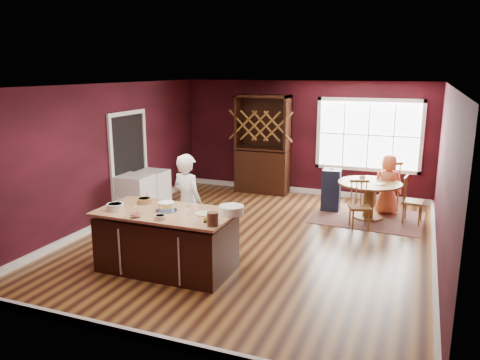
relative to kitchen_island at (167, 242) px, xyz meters
name	(u,v)px	position (x,y,z in m)	size (l,w,h in m)	color
room_shell	(255,165)	(0.80, 1.67, 0.91)	(7.00, 7.00, 7.00)	brown
window	(368,135)	(2.30, 5.14, 1.06)	(2.36, 0.10, 1.66)	white
doorway	(129,165)	(-2.17, 2.27, 0.59)	(0.08, 1.26, 2.13)	white
kitchen_island	(167,242)	(0.00, 0.00, 0.00)	(2.03, 1.06, 0.92)	black
dining_table	(369,193)	(2.53, 3.68, 0.10)	(1.26, 1.26, 0.75)	brown
baker	(188,203)	(-0.05, 0.78, 0.38)	(0.60, 0.39, 1.64)	white
layer_cake	(166,207)	(0.01, 0.01, 0.55)	(0.33, 0.33, 0.13)	white
bowl_blue	(115,207)	(-0.72, -0.22, 0.53)	(0.25, 0.25, 0.10)	white
bowl_yellow	(144,201)	(-0.52, 0.24, 0.52)	(0.22, 0.22, 0.08)	#A28342
bowl_pink	(135,216)	(-0.25, -0.42, 0.51)	(0.14, 0.14, 0.05)	white
bowl_olive	(160,217)	(0.13, -0.37, 0.51)	(0.16, 0.16, 0.06)	beige
drinking_glass	(190,209)	(0.41, -0.02, 0.56)	(0.08, 0.08, 0.16)	silver
dinner_plate	(204,214)	(0.60, 0.07, 0.49)	(0.27, 0.27, 0.02)	beige
white_tub	(231,210)	(0.96, 0.22, 0.54)	(0.36, 0.36, 0.12)	white
stoneware_crock	(213,219)	(0.92, -0.35, 0.57)	(0.16, 0.16, 0.19)	#4F2F1C
toy_figurine	(205,220)	(0.77, -0.28, 0.52)	(0.05, 0.05, 0.08)	gold
rug	(368,218)	(2.53, 3.68, -0.43)	(2.14, 1.65, 0.01)	brown
chair_east	(413,200)	(3.38, 3.71, 0.03)	(0.39, 0.37, 0.93)	#9D5E33
chair_south	(360,205)	(2.45, 2.95, 0.02)	(0.39, 0.37, 0.93)	brown
chair_north	(387,184)	(2.82, 4.50, 0.10)	(0.45, 0.43, 1.08)	brown
seated_woman	(388,184)	(2.85, 4.14, 0.19)	(0.62, 0.40, 1.26)	#EF7B50
high_chair	(331,189)	(1.72, 3.96, 0.03)	(0.38, 0.38, 0.93)	black
toddler	(336,173)	(1.78, 4.03, 0.37)	(0.18, 0.14, 0.26)	#8CA5BF
table_plate	(380,184)	(2.75, 3.57, 0.32)	(0.20, 0.20, 0.01)	beige
table_cup	(362,178)	(2.37, 3.79, 0.36)	(0.12, 0.12, 0.09)	silver
hutch	(263,144)	(-0.14, 4.89, 0.74)	(1.29, 0.54, 2.36)	black
washer	(136,197)	(-1.84, 1.95, 0.01)	(0.62, 0.60, 0.90)	silver
dryer	(153,190)	(-1.84, 2.59, -0.01)	(0.59, 0.57, 0.86)	white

